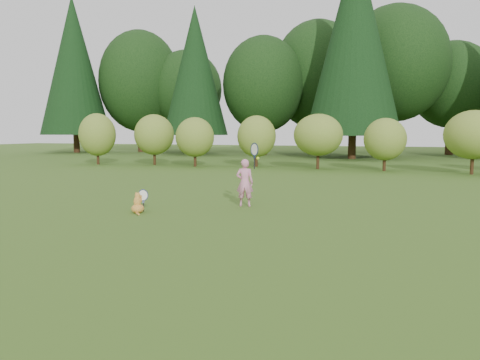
% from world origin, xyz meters
% --- Properties ---
extents(ground, '(100.00, 100.00, 0.00)m').
position_xyz_m(ground, '(0.00, 0.00, 0.00)').
color(ground, '#365819').
rests_on(ground, ground).
extents(shrub_row, '(28.00, 3.00, 2.80)m').
position_xyz_m(shrub_row, '(0.00, 13.00, 1.40)').
color(shrub_row, olive).
rests_on(shrub_row, ground).
extents(woodland_backdrop, '(48.00, 10.00, 15.00)m').
position_xyz_m(woodland_backdrop, '(0.00, 23.00, 7.50)').
color(woodland_backdrop, black).
rests_on(woodland_backdrop, ground).
extents(child, '(0.62, 0.39, 1.66)m').
position_xyz_m(child, '(0.05, 1.60, 0.58)').
color(child, pink).
rests_on(child, ground).
extents(cat, '(0.42, 0.67, 0.62)m').
position_xyz_m(cat, '(-1.85, 0.01, 0.23)').
color(cat, '#C87226').
rests_on(cat, ground).
extents(tennis_ball, '(0.06, 0.06, 0.06)m').
position_xyz_m(tennis_ball, '(0.81, 0.10, 1.22)').
color(tennis_ball, '#A6E01A').
rests_on(tennis_ball, ground).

